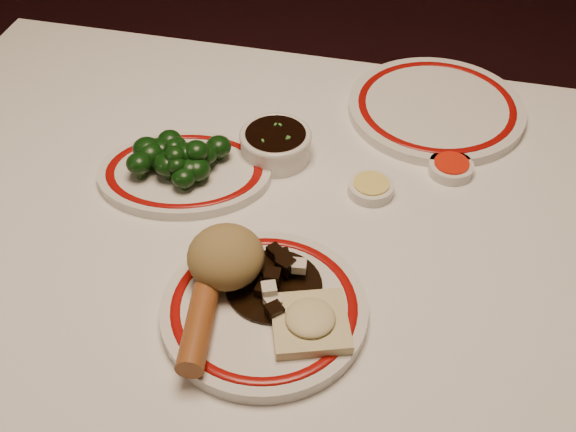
{
  "coord_description": "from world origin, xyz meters",
  "views": [
    {
      "loc": [
        0.18,
        -0.63,
        1.43
      ],
      "look_at": [
        0.03,
        -0.0,
        0.8
      ],
      "focal_mm": 45.0,
      "sensor_mm": 36.0,
      "label": 1
    }
  ],
  "objects_px": {
    "dining_table": "(267,284)",
    "soy_bowl": "(276,145)",
    "rice_mound": "(226,257)",
    "stirfry_heap": "(273,281)",
    "broccoli_pile": "(174,156)",
    "broccoli_plate": "(185,173)",
    "spring_roll": "(198,327)",
    "main_plate": "(264,310)",
    "fried_wonton": "(310,321)"
  },
  "relations": [
    {
      "from": "fried_wonton",
      "to": "soy_bowl",
      "type": "xyz_separation_m",
      "value": [
        -0.12,
        0.31,
        -0.01
      ]
    },
    {
      "from": "soy_bowl",
      "to": "dining_table",
      "type": "bearing_deg",
      "value": -80.28
    },
    {
      "from": "soy_bowl",
      "to": "broccoli_plate",
      "type": "bearing_deg",
      "value": -145.69
    },
    {
      "from": "spring_roll",
      "to": "broccoli_pile",
      "type": "relative_size",
      "value": 0.87
    },
    {
      "from": "main_plate",
      "to": "spring_roll",
      "type": "height_order",
      "value": "spring_roll"
    },
    {
      "from": "rice_mound",
      "to": "dining_table",
      "type": "bearing_deg",
      "value": 74.39
    },
    {
      "from": "dining_table",
      "to": "main_plate",
      "type": "height_order",
      "value": "main_plate"
    },
    {
      "from": "dining_table",
      "to": "rice_mound",
      "type": "relative_size",
      "value": 13.03
    },
    {
      "from": "spring_roll",
      "to": "stirfry_heap",
      "type": "distance_m",
      "value": 0.11
    },
    {
      "from": "broccoli_plate",
      "to": "rice_mound",
      "type": "bearing_deg",
      "value": -56.46
    },
    {
      "from": "rice_mound",
      "to": "spring_roll",
      "type": "xyz_separation_m",
      "value": [
        -0.0,
        -0.09,
        -0.02
      ]
    },
    {
      "from": "main_plate",
      "to": "broccoli_plate",
      "type": "bearing_deg",
      "value": 129.14
    },
    {
      "from": "main_plate",
      "to": "rice_mound",
      "type": "height_order",
      "value": "rice_mound"
    },
    {
      "from": "rice_mound",
      "to": "spring_roll",
      "type": "relative_size",
      "value": 0.81
    },
    {
      "from": "rice_mound",
      "to": "broccoli_pile",
      "type": "xyz_separation_m",
      "value": [
        -0.13,
        0.18,
        -0.01
      ]
    },
    {
      "from": "spring_roll",
      "to": "broccoli_pile",
      "type": "xyz_separation_m",
      "value": [
        -0.13,
        0.27,
        0.01
      ]
    },
    {
      "from": "rice_mound",
      "to": "spring_roll",
      "type": "distance_m",
      "value": 0.09
    },
    {
      "from": "rice_mound",
      "to": "broccoli_plate",
      "type": "distance_m",
      "value": 0.22
    },
    {
      "from": "soy_bowl",
      "to": "main_plate",
      "type": "bearing_deg",
      "value": -78.51
    },
    {
      "from": "stirfry_heap",
      "to": "broccoli_pile",
      "type": "bearing_deg",
      "value": 136.15
    },
    {
      "from": "broccoli_pile",
      "to": "fried_wonton",
      "type": "bearing_deg",
      "value": -43.29
    },
    {
      "from": "spring_roll",
      "to": "broccoli_plate",
      "type": "bearing_deg",
      "value": 104.2
    },
    {
      "from": "spring_roll",
      "to": "soy_bowl",
      "type": "height_order",
      "value": "spring_roll"
    },
    {
      "from": "rice_mound",
      "to": "broccoli_pile",
      "type": "relative_size",
      "value": 0.7
    },
    {
      "from": "rice_mound",
      "to": "broccoli_pile",
      "type": "bearing_deg",
      "value": 126.27
    },
    {
      "from": "dining_table",
      "to": "main_plate",
      "type": "bearing_deg",
      "value": -76.15
    },
    {
      "from": "rice_mound",
      "to": "spring_roll",
      "type": "height_order",
      "value": "rice_mound"
    },
    {
      "from": "broccoli_plate",
      "to": "fried_wonton",
      "type": "bearing_deg",
      "value": -44.83
    },
    {
      "from": "broccoli_plate",
      "to": "stirfry_heap",
      "type": "bearing_deg",
      "value": -45.87
    },
    {
      "from": "spring_roll",
      "to": "rice_mound",
      "type": "bearing_deg",
      "value": 78.83
    },
    {
      "from": "dining_table",
      "to": "fried_wonton",
      "type": "relative_size",
      "value": 11.05
    },
    {
      "from": "broccoli_plate",
      "to": "broccoli_pile",
      "type": "height_order",
      "value": "broccoli_pile"
    },
    {
      "from": "dining_table",
      "to": "broccoli_plate",
      "type": "xyz_separation_m",
      "value": [
        -0.14,
        0.09,
        0.1
      ]
    },
    {
      "from": "main_plate",
      "to": "stirfry_heap",
      "type": "distance_m",
      "value": 0.04
    },
    {
      "from": "main_plate",
      "to": "spring_roll",
      "type": "relative_size",
      "value": 2.8
    },
    {
      "from": "fried_wonton",
      "to": "soy_bowl",
      "type": "relative_size",
      "value": 1.05
    },
    {
      "from": "dining_table",
      "to": "rice_mound",
      "type": "height_order",
      "value": "rice_mound"
    },
    {
      "from": "dining_table",
      "to": "main_plate",
      "type": "xyz_separation_m",
      "value": [
        0.03,
        -0.12,
        0.1
      ]
    },
    {
      "from": "rice_mound",
      "to": "soy_bowl",
      "type": "height_order",
      "value": "rice_mound"
    },
    {
      "from": "stirfry_heap",
      "to": "soy_bowl",
      "type": "height_order",
      "value": "stirfry_heap"
    },
    {
      "from": "dining_table",
      "to": "spring_roll",
      "type": "distance_m",
      "value": 0.22
    },
    {
      "from": "stirfry_heap",
      "to": "broccoli_plate",
      "type": "xyz_separation_m",
      "value": [
        -0.18,
        0.18,
        -0.02
      ]
    },
    {
      "from": "dining_table",
      "to": "soy_bowl",
      "type": "height_order",
      "value": "soy_bowl"
    },
    {
      "from": "broccoli_plate",
      "to": "broccoli_pile",
      "type": "bearing_deg",
      "value": -176.61
    },
    {
      "from": "spring_roll",
      "to": "broccoli_pile",
      "type": "bearing_deg",
      "value": 106.4
    },
    {
      "from": "broccoli_plate",
      "to": "soy_bowl",
      "type": "relative_size",
      "value": 2.73
    },
    {
      "from": "broccoli_pile",
      "to": "soy_bowl",
      "type": "height_order",
      "value": "broccoli_pile"
    },
    {
      "from": "broccoli_plate",
      "to": "main_plate",
      "type": "bearing_deg",
      "value": -50.86
    },
    {
      "from": "soy_bowl",
      "to": "spring_roll",
      "type": "bearing_deg",
      "value": -90.07
    },
    {
      "from": "fried_wonton",
      "to": "stirfry_heap",
      "type": "distance_m",
      "value": 0.08
    }
  ]
}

